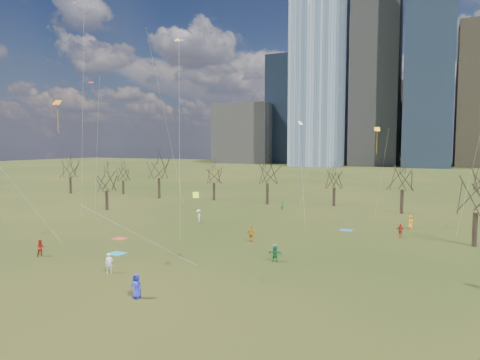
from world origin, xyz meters
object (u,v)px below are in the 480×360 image
at_px(person_1, 109,263).
at_px(blanket_teal, 117,253).
at_px(blanket_navy, 346,230).
at_px(person_2, 41,248).
at_px(blanket_crimson, 120,239).
at_px(person_0, 136,286).
at_px(person_4, 251,234).

bearing_deg(person_1, blanket_teal, 86.11).
height_order(blanket_navy, person_2, person_2).
bearing_deg(blanket_crimson, person_1, -53.35).
bearing_deg(blanket_teal, person_0, -43.65).
distance_m(person_1, person_4, 17.74).
bearing_deg(blanket_navy, blanket_teal, -131.29).
xyz_separation_m(person_1, person_2, (-10.28, 1.59, -0.02)).
distance_m(blanket_crimson, person_2, 9.98).
relative_size(blanket_teal, person_4, 0.87).
bearing_deg(person_2, blanket_navy, -5.90).
relative_size(blanket_crimson, person_4, 0.87).
distance_m(blanket_navy, person_1, 31.91).
distance_m(blanket_teal, person_0, 14.01).
xyz_separation_m(blanket_teal, person_0, (10.11, -9.65, 0.92)).
distance_m(blanket_navy, person_4, 14.48).
bearing_deg(blanket_teal, blanket_crimson, 127.83).
relative_size(blanket_crimson, person_2, 0.91).
distance_m(blanket_teal, blanket_navy, 29.58).
bearing_deg(person_4, blanket_crimson, 29.55).
relative_size(blanket_navy, person_1, 0.89).
xyz_separation_m(blanket_crimson, person_2, (-1.82, -9.77, 0.86)).
bearing_deg(person_2, blanket_teal, -18.43).
height_order(blanket_crimson, person_2, person_2).
bearing_deg(blanket_navy, person_1, -119.06).
xyz_separation_m(person_2, person_4, (16.93, 14.85, 0.05)).
relative_size(blanket_teal, person_2, 0.91).
bearing_deg(blanket_crimson, person_4, 18.58).
bearing_deg(person_1, person_2, 131.87).
bearing_deg(person_4, blanket_teal, 56.26).
relative_size(person_0, person_2, 1.07).
relative_size(blanket_crimson, person_0, 0.86).
distance_m(blanket_navy, person_2, 36.82).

